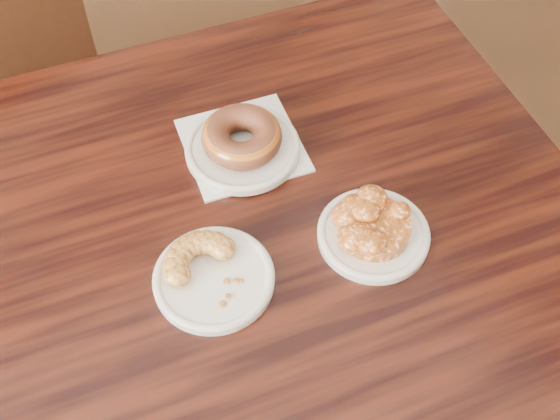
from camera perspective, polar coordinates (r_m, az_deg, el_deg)
cafe_table at (r=1.34m, az=0.25°, el=-10.35°), size 1.11×1.11×0.75m
napkin at (r=1.10m, az=-3.05°, el=5.27°), size 0.22×0.22×0.00m
plate_donut at (r=1.09m, az=-3.06°, el=5.01°), size 0.18×0.18×0.01m
plate_cruller at (r=0.96m, az=-5.39°, el=-5.60°), size 0.17×0.17×0.01m
plate_fritter at (r=1.00m, az=7.59°, el=-2.01°), size 0.16×0.16×0.01m
glazed_donut at (r=1.07m, az=-3.12°, el=6.00°), size 0.12×0.12×0.04m
apple_fritter at (r=0.98m, az=7.73°, el=-1.27°), size 0.14×0.14×0.03m
cruller_fragment at (r=0.94m, az=-5.50°, el=-4.90°), size 0.12×0.12×0.03m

